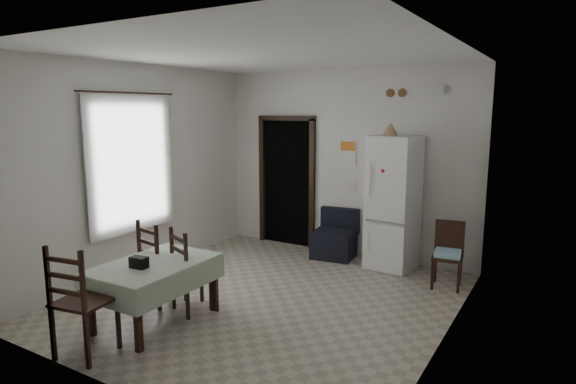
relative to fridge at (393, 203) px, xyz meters
The scene contains 25 objects.
ground 2.34m from the fridge, 115.20° to the right, with size 4.50×4.50×0.00m, color #ABA08B.
ceiling 2.88m from the fridge, 115.20° to the right, with size 4.20×4.50×0.02m, color white, non-canonical shape.
wall_back 1.08m from the fridge, 160.59° to the left, with size 4.20×0.02×2.90m, color white, non-canonical shape.
wall_front 4.31m from the fridge, 102.26° to the right, with size 4.20×0.02×2.90m, color white, non-canonical shape.
wall_left 3.61m from the fridge, 147.32° to the right, with size 0.02×4.50×2.90m, color white, non-canonical shape.
wall_right 2.32m from the fridge, 58.30° to the right, with size 0.02×4.50×2.90m, color white, non-canonical shape.
doorway 2.03m from the fridge, 165.04° to the left, with size 1.06×0.52×2.22m.
window_recess 3.77m from the fridge, 145.14° to the right, with size 0.10×1.20×1.60m, color silver.
curtain 3.68m from the fridge, 144.15° to the right, with size 0.02×1.45×1.85m, color beige.
curtain_rod 3.94m from the fridge, 144.06° to the right, with size 0.02×0.02×1.60m, color black.
calendar 1.12m from the fridge, 160.26° to the left, with size 0.28×0.02×0.40m, color white.
calendar_image 1.18m from the fridge, 160.61° to the left, with size 0.24×0.01×0.14m, color orange.
light_switch 0.83m from the fridge, 157.89° to the left, with size 0.08×0.02×0.12m, color beige.
vent_left 1.60m from the fridge, 124.31° to the left, with size 0.12×0.12×0.03m, color brown.
vent_right 1.59m from the fridge, 95.27° to the left, with size 0.12×0.12×0.03m, color brown.
emergency_light 1.67m from the fridge, 32.36° to the left, with size 0.25×0.07×0.09m, color white.
fridge is the anchor object (origin of this frame).
tan_cone 1.06m from the fridge, 130.16° to the right, with size 0.22×0.22×0.18m, color tan.
navy_seat 1.10m from the fridge, behind, with size 0.62×0.60×0.75m, color black, non-canonical shape.
corner_chair 1.12m from the fridge, 25.42° to the right, with size 0.37×0.37×0.86m, color black, non-canonical shape.
dining_table 3.53m from the fridge, 117.05° to the right, with size 0.86×1.30×0.67m, color #A6B69C, non-canonical shape.
black_bag 3.66m from the fridge, 115.69° to the right, with size 0.18×0.11×0.12m, color black.
dining_chair_far_left 3.30m from the fridge, 126.16° to the right, with size 0.43×0.43×1.01m, color black, non-canonical shape.
dining_chair_far_right 3.04m from the fridge, 118.44° to the right, with size 0.42×0.42×0.98m, color black, non-canonical shape.
dining_chair_near_head 4.27m from the fridge, 112.40° to the right, with size 0.47×0.47×1.09m, color black, non-canonical shape.
Camera 1 is at (3.08, -4.66, 2.29)m, focal length 30.00 mm.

